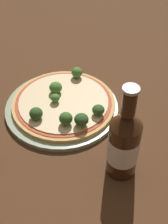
% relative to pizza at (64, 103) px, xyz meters
% --- Properties ---
extents(ground_plane, '(3.00, 3.00, 0.00)m').
position_rel_pizza_xyz_m(ground_plane, '(-0.00, 0.01, -0.02)').
color(ground_plane, '#4C2D19').
extents(plate, '(0.30, 0.30, 0.01)m').
position_rel_pizza_xyz_m(plate, '(-0.00, -0.01, -0.01)').
color(plate, '#93A384').
rests_on(plate, ground_plane).
extents(pizza, '(0.27, 0.27, 0.01)m').
position_rel_pizza_xyz_m(pizza, '(0.00, 0.00, 0.00)').
color(pizza, tan).
rests_on(pizza, plate).
extents(broccoli_floret_0, '(0.03, 0.03, 0.03)m').
position_rel_pizza_xyz_m(broccoli_floret_0, '(-0.06, 0.09, 0.02)').
color(broccoli_floret_0, '#89A866').
rests_on(broccoli_floret_0, pizza).
extents(broccoli_floret_1, '(0.03, 0.03, 0.03)m').
position_rel_pizza_xyz_m(broccoli_floret_1, '(0.10, -0.02, 0.02)').
color(broccoli_floret_1, '#89A866').
rests_on(broccoli_floret_1, pizza).
extents(broccoli_floret_2, '(0.03, 0.03, 0.03)m').
position_rel_pizza_xyz_m(broccoli_floret_2, '(-0.04, 0.01, 0.02)').
color(broccoli_floret_2, '#89A866').
rests_on(broccoli_floret_2, pizza).
extents(broccoli_floret_3, '(0.02, 0.02, 0.02)m').
position_rel_pizza_xyz_m(broccoli_floret_3, '(-0.01, -0.02, 0.02)').
color(broccoli_floret_3, '#89A866').
rests_on(broccoli_floret_3, pizza).
extents(broccoli_floret_4, '(0.03, 0.03, 0.03)m').
position_rel_pizza_xyz_m(broccoli_floret_4, '(0.10, 0.04, 0.02)').
color(broccoli_floret_4, '#89A866').
rests_on(broccoli_floret_4, pizza).
extents(broccoli_floret_5, '(0.03, 0.03, 0.03)m').
position_rel_pizza_xyz_m(broccoli_floret_5, '(0.07, -0.04, 0.02)').
color(broccoli_floret_5, '#89A866').
rests_on(broccoli_floret_5, pizza).
extents(broccoli_floret_6, '(0.03, 0.03, 0.03)m').
position_rel_pizza_xyz_m(broccoli_floret_6, '(0.01, -0.09, 0.02)').
color(broccoli_floret_6, '#89A866').
rests_on(broccoli_floret_6, pizza).
extents(beer_bottle, '(0.07, 0.07, 0.23)m').
position_rel_pizza_xyz_m(beer_bottle, '(0.24, -0.02, 0.07)').
color(beer_bottle, '#381E0F').
rests_on(beer_bottle, ground_plane).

